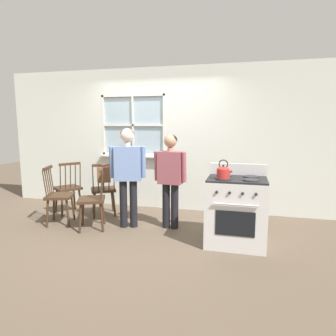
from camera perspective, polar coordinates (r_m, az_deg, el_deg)
The scene contains 12 objects.
ground_plane at distance 4.76m, azimuth -6.42°, elevation -11.88°, with size 16.00×16.00×0.00m, color brown.
wall_back at distance 5.79m, azimuth -1.35°, elevation 5.29°, with size 6.40×0.16×2.70m.
chair_by_window at distance 5.52m, azimuth -12.20°, elevation -4.16°, with size 0.56×0.56×0.96m.
chair_near_wall at distance 5.26m, azimuth -20.13°, elevation -5.11°, with size 0.51×0.52×0.96m.
chair_center_cluster at distance 4.86m, azimuth -14.12°, elevation -5.94°, with size 0.53×0.54×0.96m.
chair_near_stove at distance 5.82m, azimuth -18.48°, elevation -3.76°, with size 0.57×0.58×0.96m.
person_elderly_left at distance 4.73m, azimuth -7.67°, elevation 0.09°, with size 0.57×0.32×1.58m.
person_teen_center at distance 4.66m, azimuth 0.47°, elevation -0.90°, with size 0.53×0.24×1.48m.
stove at distance 4.22m, azimuth 12.84°, elevation -7.93°, with size 0.80×0.68×1.08m.
kettle at distance 3.98m, azimuth 10.47°, elevation -0.71°, with size 0.21×0.17×0.25m.
potted_plant at distance 5.93m, azimuth -7.59°, elevation 3.13°, with size 0.15×0.15×0.25m.
handbag at distance 5.23m, azimuth -12.14°, elevation -1.20°, with size 0.24×0.25×0.31m.
Camera 1 is at (1.62, -4.16, 1.65)m, focal length 32.00 mm.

